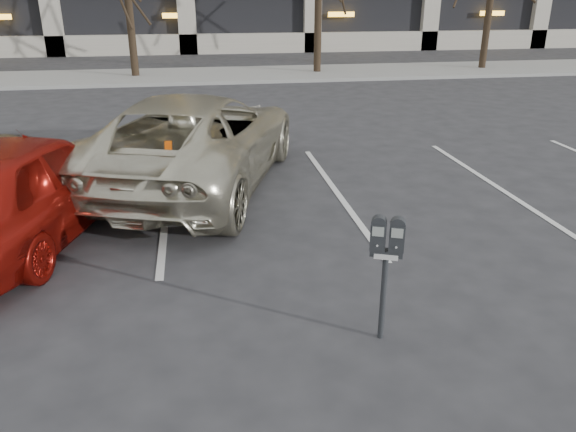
{
  "coord_description": "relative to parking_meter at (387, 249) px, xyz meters",
  "views": [
    {
      "loc": [
        -0.86,
        -6.26,
        3.18
      ],
      "look_at": [
        0.07,
        -0.68,
        0.88
      ],
      "focal_mm": 35.0,
      "sensor_mm": 36.0,
      "label": 1
    }
  ],
  "objects": [
    {
      "name": "ground",
      "position": [
        -0.8,
        1.81,
        -0.96
      ],
      "size": [
        140.0,
        140.0,
        0.0
      ],
      "primitive_type": "plane",
      "color": "#28282B",
      "rests_on": "ground"
    },
    {
      "name": "sidewalk",
      "position": [
        -0.8,
        17.81,
        -0.9
      ],
      "size": [
        80.0,
        4.0,
        0.12
      ],
      "primitive_type": "cube",
      "color": "gray",
      "rests_on": "ground"
    },
    {
      "name": "stall_lines",
      "position": [
        -2.2,
        4.11,
        -0.95
      ],
      "size": [
        16.9,
        5.2,
        0.0
      ],
      "color": "silver",
      "rests_on": "ground"
    },
    {
      "name": "parking_meter",
      "position": [
        0.0,
        0.0,
        0.0
      ],
      "size": [
        0.34,
        0.23,
        1.25
      ],
      "rotation": [
        0.0,
        0.0,
        -0.38
      ],
      "color": "black",
      "rests_on": "ground"
    },
    {
      "name": "suv_silver",
      "position": [
        -1.71,
        5.01,
        -0.17
      ],
      "size": [
        4.33,
        6.22,
        1.58
      ],
      "rotation": [
        0.0,
        0.0,
        2.81
      ],
      "color": "beige",
      "rests_on": "ground"
    },
    {
      "name": "car_red",
      "position": [
        -3.97,
        3.07,
        -0.21
      ],
      "size": [
        2.93,
        4.71,
        1.5
      ],
      "primitive_type": "imported",
      "rotation": [
        0.0,
        0.0,
        2.86
      ],
      "color": "maroon",
      "rests_on": "ground"
    }
  ]
}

